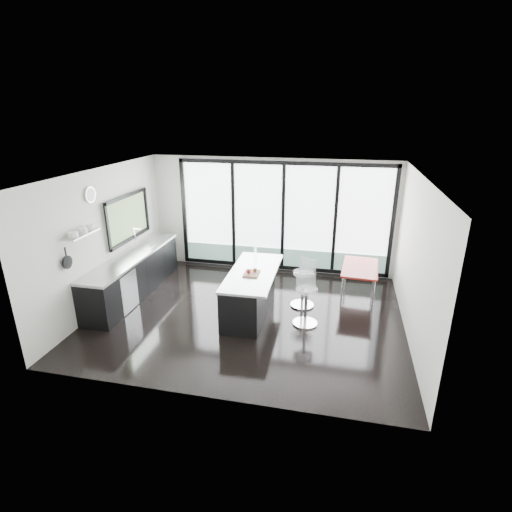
% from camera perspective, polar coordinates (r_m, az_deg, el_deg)
% --- Properties ---
extents(floor, '(6.00, 5.00, 0.00)m').
position_cam_1_polar(floor, '(8.08, -1.16, -8.35)').
color(floor, black).
rests_on(floor, ground).
extents(ceiling, '(6.00, 5.00, 0.00)m').
position_cam_1_polar(ceiling, '(7.17, -1.33, 11.70)').
color(ceiling, white).
rests_on(ceiling, wall_back).
extents(wall_back, '(6.00, 0.09, 2.80)m').
position_cam_1_polar(wall_back, '(9.81, 3.72, 4.88)').
color(wall_back, beige).
rests_on(wall_back, ground).
extents(wall_front, '(6.00, 0.00, 2.80)m').
position_cam_1_polar(wall_front, '(5.31, -7.67, -7.65)').
color(wall_front, beige).
rests_on(wall_front, ground).
extents(wall_left, '(0.26, 5.00, 2.80)m').
position_cam_1_polar(wall_left, '(8.85, -19.93, 3.93)').
color(wall_left, beige).
rests_on(wall_left, ground).
extents(wall_right, '(0.00, 5.00, 2.80)m').
position_cam_1_polar(wall_right, '(7.43, 21.86, -0.65)').
color(wall_right, beige).
rests_on(wall_right, ground).
extents(counter_cabinets, '(0.69, 3.24, 1.36)m').
position_cam_1_polar(counter_cabinets, '(9.14, -17.10, -2.52)').
color(counter_cabinets, black).
rests_on(counter_cabinets, floor).
extents(island, '(0.94, 2.15, 1.13)m').
position_cam_1_polar(island, '(8.03, -0.90, -4.98)').
color(island, black).
rests_on(island, floor).
extents(bar_stool_near, '(0.56, 0.56, 0.75)m').
position_cam_1_polar(bar_stool_near, '(7.63, 7.12, -7.14)').
color(bar_stool_near, silver).
rests_on(bar_stool_near, floor).
extents(bar_stool_far, '(0.64, 0.64, 0.77)m').
position_cam_1_polar(bar_stool_far, '(8.30, 6.69, -4.67)').
color(bar_stool_far, silver).
rests_on(bar_stool_far, floor).
extents(red_table, '(0.81, 1.32, 0.69)m').
position_cam_1_polar(red_table, '(8.98, 14.48, -3.52)').
color(red_table, maroon).
rests_on(red_table, floor).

